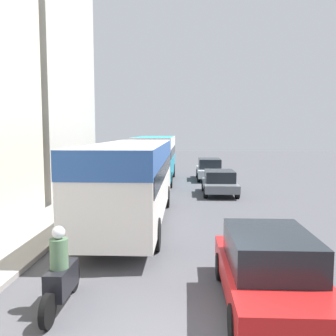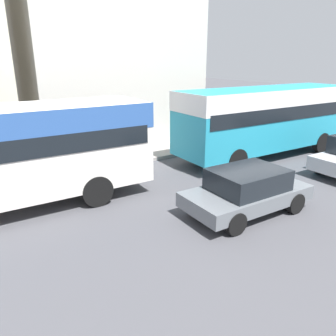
{
  "view_description": "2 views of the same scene",
  "coord_description": "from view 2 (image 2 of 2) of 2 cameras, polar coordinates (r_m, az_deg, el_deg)",
  "views": [
    {
      "loc": [
        0.1,
        -6.12,
        3.6
      ],
      "look_at": [
        -0.88,
        14.86,
        1.51
      ],
      "focal_mm": 40.0,
      "sensor_mm": 36.0,
      "label": 1
    },
    {
      "loc": [
        8.48,
        8.16,
        4.45
      ],
      "look_at": [
        0.34,
        13.26,
        1.24
      ],
      "focal_mm": 35.0,
      "sensor_mm": 36.0,
      "label": 2
    }
  ],
  "objects": [
    {
      "name": "pedestrian_near_curb",
      "position": [
        21.84,
        17.69,
        8.72
      ],
      "size": [
        0.35,
        0.35,
        1.77
      ],
      "color": "#232838",
      "rests_on": "sidewalk"
    },
    {
      "name": "car_far_curb",
      "position": [
        10.09,
        13.58,
        -3.72
      ],
      "size": [
        1.9,
        3.89,
        1.37
      ],
      "rotation": [
        0.0,
        0.0,
        3.14
      ],
      "color": "slate",
      "rests_on": "ground_plane"
    },
    {
      "name": "building_far_terrace",
      "position": [
        19.35,
        -10.9,
        24.16
      ],
      "size": [
        6.31,
        8.84,
        12.92
      ],
      "color": "beige",
      "rests_on": "ground_plane"
    },
    {
      "name": "bus_following",
      "position": [
        16.09,
        16.84,
        9.19
      ],
      "size": [
        2.54,
        9.17,
        3.19
      ],
      "color": "teal",
      "rests_on": "ground_plane"
    }
  ]
}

